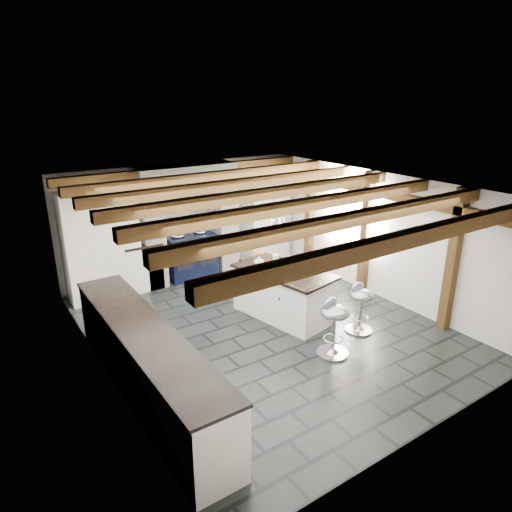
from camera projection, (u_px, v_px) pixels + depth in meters
ground at (265, 328)px, 7.41m from camera, size 6.00×6.00×0.00m
room_shell at (189, 249)px, 7.84m from camera, size 6.00×6.03×6.00m
range_cooker at (190, 255)px, 9.34m from camera, size 1.00×0.63×0.99m
kitchen_island at (283, 293)px, 7.68m from camera, size 1.20×1.83×1.11m
bar_stool_near at (360, 302)px, 7.16m from camera, size 0.43×0.43×0.80m
bar_stool_far at (334, 321)px, 6.49m from camera, size 0.49×0.49×0.86m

